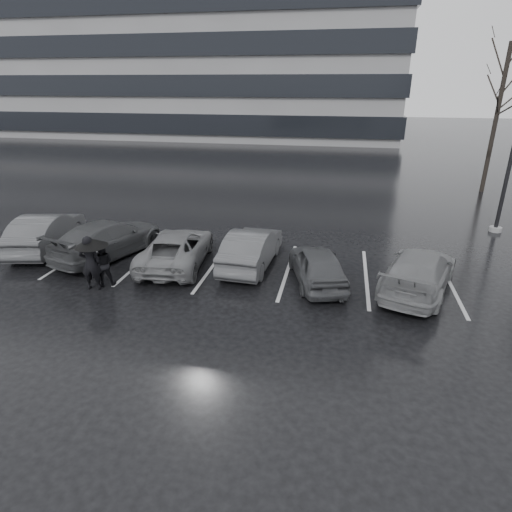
{
  "coord_description": "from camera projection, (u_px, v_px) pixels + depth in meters",
  "views": [
    {
      "loc": [
        2.27,
        -11.71,
        6.4
      ],
      "look_at": [
        -0.28,
        1.0,
        1.1
      ],
      "focal_mm": 30.0,
      "sensor_mm": 36.0,
      "label": 1
    }
  ],
  "objects": [
    {
      "name": "ground",
      "position": [
        258.0,
        301.0,
        13.46
      ],
      "size": [
        160.0,
        160.0,
        0.0
      ],
      "primitive_type": "plane",
      "color": "black",
      "rests_on": "ground"
    },
    {
      "name": "stall_stripes",
      "position": [
        250.0,
        267.0,
        15.87
      ],
      "size": [
        19.72,
        5.0,
        0.0
      ],
      "color": "#B3B3B5",
      "rests_on": "ground"
    },
    {
      "name": "car_west_d",
      "position": [
        46.0,
        232.0,
        17.38
      ],
      "size": [
        2.48,
        4.75,
        1.49
      ],
      "primitive_type": "imported",
      "rotation": [
        0.0,
        0.0,
        3.35
      ],
      "color": "#2E2E30",
      "rests_on": "ground"
    },
    {
      "name": "pedestrian_left",
      "position": [
        90.0,
        263.0,
        13.9
      ],
      "size": [
        0.75,
        0.57,
        1.86
      ],
      "primitive_type": "imported",
      "rotation": [
        0.0,
        0.0,
        3.35
      ],
      "color": "black",
      "rests_on": "ground"
    },
    {
      "name": "umbrella",
      "position": [
        91.0,
        242.0,
        13.68
      ],
      "size": [
        1.05,
        1.05,
        1.79
      ],
      "color": "black",
      "rests_on": "ground"
    },
    {
      "name": "car_west_c",
      "position": [
        109.0,
        238.0,
        16.75
      ],
      "size": [
        3.39,
        5.26,
        1.42
      ],
      "primitive_type": "imported",
      "rotation": [
        0.0,
        0.0,
        2.83
      ],
      "color": "black",
      "rests_on": "ground"
    },
    {
      "name": "car_west_b",
      "position": [
        177.0,
        248.0,
        15.95
      ],
      "size": [
        2.58,
        4.79,
        1.28
      ],
      "primitive_type": "imported",
      "rotation": [
        0.0,
        0.0,
        3.24
      ],
      "color": "#505053",
      "rests_on": "ground"
    },
    {
      "name": "car_east",
      "position": [
        419.0,
        271.0,
        13.93
      ],
      "size": [
        3.29,
        5.04,
        1.36
      ],
      "primitive_type": "imported",
      "rotation": [
        0.0,
        0.0,
        2.82
      ],
      "color": "#505053",
      "rests_on": "ground"
    },
    {
      "name": "tree_north",
      "position": [
        496.0,
        121.0,
        25.28
      ],
      "size": [
        0.26,
        0.26,
        8.5
      ],
      "primitive_type": "cylinder",
      "color": "black",
      "rests_on": "ground"
    },
    {
      "name": "car_main",
      "position": [
        317.0,
        265.0,
        14.49
      ],
      "size": [
        2.48,
        3.99,
        1.27
      ],
      "primitive_type": "imported",
      "rotation": [
        0.0,
        0.0,
        3.43
      ],
      "color": "black",
      "rests_on": "ground"
    },
    {
      "name": "car_west_a",
      "position": [
        251.0,
        248.0,
        15.82
      ],
      "size": [
        1.72,
        4.32,
        1.4
      ],
      "primitive_type": "imported",
      "rotation": [
        0.0,
        0.0,
        3.08
      ],
      "color": "#2E2E30",
      "rests_on": "ground"
    },
    {
      "name": "office_building",
      "position": [
        163.0,
        16.0,
        55.61
      ],
      "size": [
        61.0,
        26.0,
        29.0
      ],
      "color": "gray",
      "rests_on": "ground"
    },
    {
      "name": "pedestrian_right",
      "position": [
        102.0,
        264.0,
        14.22
      ],
      "size": [
        0.93,
        0.86,
        1.54
      ],
      "primitive_type": "imported",
      "rotation": [
        0.0,
        0.0,
        3.62
      ],
      "color": "black",
      "rests_on": "ground"
    }
  ]
}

